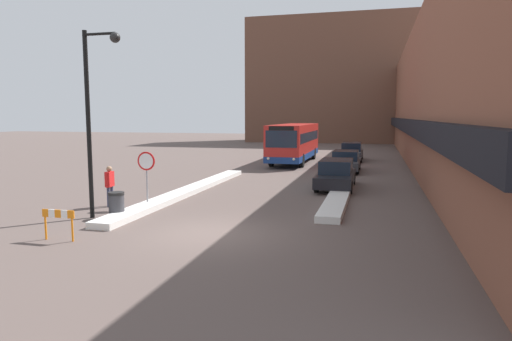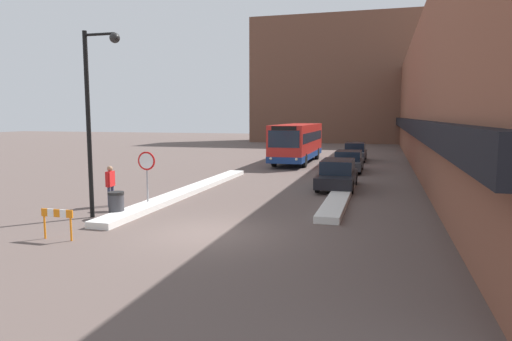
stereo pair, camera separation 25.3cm
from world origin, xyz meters
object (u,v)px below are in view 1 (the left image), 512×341
Objects in this scene: parked_car_back at (352,152)px; construction_barricade at (58,219)px; stop_sign at (146,167)px; street_lamp at (94,104)px; pedestrian at (110,182)px; city_bus at (294,142)px; trash_bin at (117,205)px; parked_car_front at (336,174)px; parked_car_middle at (346,161)px.

construction_barricade is at bearing -104.68° from parked_car_back.
street_lamp is (-0.79, -2.21, 2.47)m from stop_sign.
pedestrian is 5.23m from construction_barricade.
city_bus is 19.59m from stop_sign.
parked_car_front is at bearing 51.34° from trash_bin.
parked_car_middle is 7.67m from parked_car_back.
stop_sign reaches higher than parked_car_back.
parked_car_back reaches higher than parked_car_front.
stop_sign is 2.30m from trash_bin.
street_lamp is 3.71m from trash_bin.
stop_sign is at bearing -107.49° from parked_car_back.
stop_sign reaches higher than parked_car_front.
trash_bin is 3.21m from construction_barricade.
parked_car_middle is (-0.00, 7.56, -0.04)m from parked_car_front.
pedestrian is at bearing -102.28° from city_bus.
stop_sign is 3.41m from street_lamp.
parked_car_back is (-0.00, 15.23, 0.01)m from parked_car_front.
pedestrian is at bearing 127.96° from trash_bin.
stop_sign is 2.41× the size of trash_bin.
street_lamp reaches higher than city_bus.
street_lamp is at bearing -157.72° from trash_bin.
parked_car_front reaches higher than parked_car_middle.
parked_car_middle is 16.23m from stop_sign.
parked_car_front is 15.23m from parked_car_back.
stop_sign is (-7.02, -22.27, 0.91)m from parked_car_back.
stop_sign is at bearing 70.35° from street_lamp.
trash_bin is (-7.21, -24.24, -0.27)m from parked_car_back.
parked_car_back is at bearing 153.26° from pedestrian.
stop_sign is at bearing 88.10° from construction_barricade.
parked_car_middle is at bearing 90.00° from parked_car_front.
stop_sign is at bearing -97.77° from city_bus.
pedestrian reaches higher than parked_car_back.
pedestrian is (-4.26, -19.56, -0.65)m from city_bus.
city_bus reaches higher than trash_bin.
city_bus is 2.18× the size of parked_car_front.
pedestrian is at bearing -111.04° from parked_car_back.
pedestrian is 1.53× the size of construction_barricade.
parked_car_front is 14.18m from construction_barricade.
city_bus is at bearing 82.42° from trash_bin.
stop_sign reaches higher than construction_barricade.
trash_bin is (-2.84, -21.37, -1.18)m from city_bus.
parked_car_back is 2.87× the size of pedestrian.
city_bus is at bearing 83.46° from construction_barricade.
parked_car_back reaches higher than trash_bin.
parked_car_back reaches higher than parked_car_middle.
parked_car_back is at bearing 72.32° from street_lamp.
city_bus is 6.56m from parked_car_middle.
parked_car_front is 1.09× the size of parked_car_middle.
parked_car_middle is 0.66× the size of street_lamp.
parked_car_middle is at bearing -90.00° from parked_car_back.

